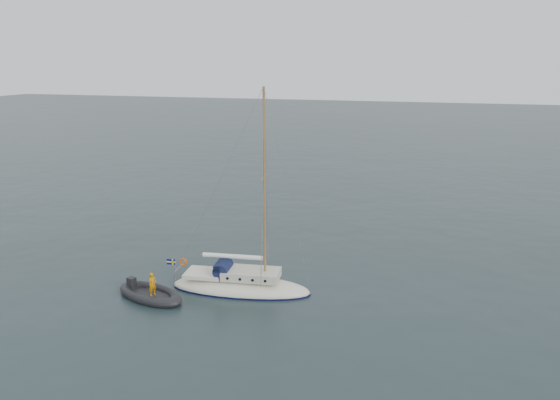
% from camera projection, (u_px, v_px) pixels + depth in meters
% --- Properties ---
extents(ground, '(300.00, 300.00, 0.00)m').
position_uv_depth(ground, '(297.00, 290.00, 30.67)').
color(ground, black).
rests_on(ground, ground).
extents(sailboat, '(8.28, 2.49, 11.79)m').
position_uv_depth(sailboat, '(241.00, 276.00, 30.42)').
color(sailboat, beige).
rests_on(sailboat, ground).
extents(dinghy, '(2.54, 1.15, 0.36)m').
position_uv_depth(dinghy, '(229.00, 282.00, 31.44)').
color(dinghy, '#444448').
rests_on(dinghy, ground).
extents(rib, '(4.35, 1.98, 1.52)m').
position_uv_depth(rib, '(150.00, 294.00, 29.63)').
color(rib, black).
rests_on(rib, ground).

